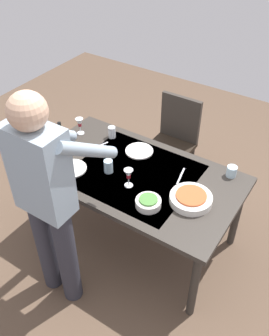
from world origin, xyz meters
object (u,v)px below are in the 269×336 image
at_px(dining_table, 135,180).
at_px(wine_bottle, 62,142).
at_px(water_cup_near_left, 108,166).
at_px(water_cup_far_left, 112,132).
at_px(person_server, 47,196).
at_px(dinner_plate_near, 139,151).
at_px(serving_bowl_pasta, 191,198).
at_px(wine_glass_left, 129,175).
at_px(dinner_plate_far, 72,169).
at_px(wine_glass_right, 80,123).
at_px(water_cup_near_right, 232,171).
at_px(side_bowl_salad, 148,202).
at_px(chair_near, 174,137).

distance_m(dining_table, wine_bottle, 0.66).
height_order(water_cup_near_left, water_cup_far_left, water_cup_near_left).
bearing_deg(person_server, water_cup_far_left, -75.98).
height_order(wine_bottle, dinner_plate_near, wine_bottle).
xyz_separation_m(dining_table, serving_bowl_pasta, (-0.50, 0.05, 0.10)).
distance_m(wine_bottle, wine_glass_left, 0.67).
distance_m(wine_bottle, dinner_plate_far, 0.25).
xyz_separation_m(wine_glass_right, water_cup_near_right, (-1.33, -0.18, -0.06)).
relative_size(person_server, water_cup_near_left, 16.02).
bearing_deg(side_bowl_salad, person_server, 47.06).
bearing_deg(wine_glass_right, water_cup_near_left, 150.83).
distance_m(chair_near, water_cup_far_left, 0.68).
xyz_separation_m(serving_bowl_pasta, side_bowl_salad, (0.23, 0.20, 0.00)).
bearing_deg(water_cup_far_left, serving_bowl_pasta, 159.51).
height_order(wine_glass_left, side_bowl_salad, wine_glass_left).
distance_m(wine_glass_left, wine_glass_right, 0.81).
distance_m(person_server, wine_glass_right, 1.07).
bearing_deg(wine_bottle, dining_table, -170.39).
xyz_separation_m(wine_glass_right, dinner_plate_near, (-0.58, -0.06, -0.10)).
relative_size(person_server, serving_bowl_pasta, 5.63).
relative_size(water_cup_near_right, dinner_plate_near, 0.37).
bearing_deg(serving_bowl_pasta, wine_glass_left, 11.90).
bearing_deg(wine_glass_left, dinner_plate_far, 9.78).
height_order(water_cup_near_right, side_bowl_salad, water_cup_near_right).
height_order(dining_table, wine_glass_left, wine_glass_left).
distance_m(chair_near, side_bowl_salad, 1.17).
bearing_deg(side_bowl_salad, water_cup_far_left, -37.74).
height_order(dining_table, chair_near, chair_near).
xyz_separation_m(chair_near, wine_glass_left, (-0.14, 0.99, 0.29)).
xyz_separation_m(water_cup_near_right, dinner_plate_near, (0.75, 0.12, -0.04)).
height_order(chair_near, wine_glass_right, chair_near).
bearing_deg(water_cup_far_left, water_cup_near_right, -175.93).
bearing_deg(dinner_plate_near, person_server, 86.78).
relative_size(chair_near, water_cup_near_left, 8.63).
bearing_deg(wine_glass_left, dinner_plate_near, -67.91).
bearing_deg(dinner_plate_far, water_cup_far_left, -90.47).
xyz_separation_m(person_server, wine_glass_left, (-0.22, -0.58, -0.14)).
distance_m(serving_bowl_pasta, dinner_plate_far, 0.95).
distance_m(water_cup_near_left, water_cup_far_left, 0.47).
height_order(person_server, wine_glass_left, person_server).
relative_size(dining_table, dinner_plate_far, 7.07).
bearing_deg(water_cup_far_left, water_cup_near_left, 122.69).
height_order(wine_glass_left, dinner_plate_near, wine_glass_left).
distance_m(person_server, dinner_plate_near, 1.01).
bearing_deg(chair_near, person_server, 87.13).
xyz_separation_m(person_server, water_cup_far_left, (0.26, -1.03, -0.19)).
bearing_deg(wine_bottle, water_cup_near_left, -178.42).
bearing_deg(chair_near, dinner_plate_far, 72.45).
bearing_deg(side_bowl_salad, chair_near, -71.30).
bearing_deg(dinner_plate_far, wine_glass_left, -170.22).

